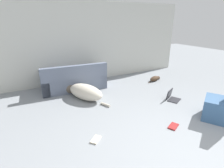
% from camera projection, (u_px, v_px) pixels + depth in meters
% --- Properties ---
extents(ground_plane, '(20.00, 20.00, 0.00)m').
position_uv_depth(ground_plane, '(207.00, 166.00, 2.40)').
color(ground_plane, gray).
extents(wall_back, '(6.88, 0.06, 2.46)m').
position_uv_depth(wall_back, '(91.00, 42.00, 5.54)').
color(wall_back, beige).
rests_on(wall_back, ground_plane).
extents(couch, '(1.83, 0.98, 0.76)m').
position_uv_depth(couch, '(73.00, 80.00, 5.07)').
color(couch, slate).
rests_on(couch, ground_plane).
extents(dog, '(0.87, 1.44, 0.37)m').
position_uv_depth(dog, '(84.00, 92.00, 4.44)').
color(dog, beige).
rests_on(dog, ground_plane).
extents(cat, '(0.61, 0.29, 0.15)m').
position_uv_depth(cat, '(155.00, 79.00, 5.77)').
color(cat, '#473323').
rests_on(cat, ground_plane).
extents(laptop_open, '(0.43, 0.41, 0.26)m').
position_uv_depth(laptop_open, '(171.00, 96.00, 4.39)').
color(laptop_open, '#2D2D33').
rests_on(laptop_open, ground_plane).
extents(book_cream, '(0.24, 0.23, 0.02)m').
position_uv_depth(book_cream, '(96.00, 139.00, 2.92)').
color(book_cream, beige).
rests_on(book_cream, ground_plane).
extents(book_red, '(0.27, 0.23, 0.02)m').
position_uv_depth(book_red, '(173.00, 126.00, 3.28)').
color(book_red, maroon).
rests_on(book_red, ground_plane).
extents(side_chair, '(0.76, 0.75, 0.87)m').
position_uv_depth(side_chair, '(222.00, 106.00, 3.44)').
color(side_chair, '#385B84').
rests_on(side_chair, ground_plane).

